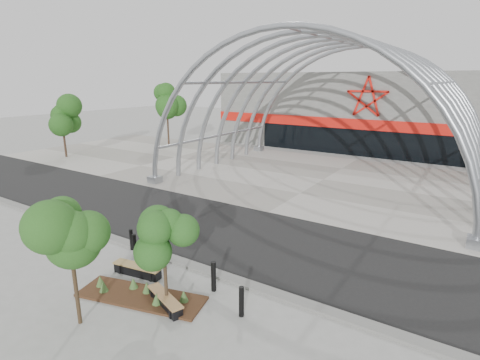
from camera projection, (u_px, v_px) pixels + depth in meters
name	position (u px, v px, depth m)	size (l,w,h in m)	color
ground	(188.00, 261.00, 15.53)	(140.00, 140.00, 0.00)	gray
road	(234.00, 233.00, 18.36)	(140.00, 7.00, 0.02)	black
forecourt	(323.00, 180.00, 28.06)	(60.00, 17.00, 0.04)	gray
kerb	(183.00, 262.00, 15.31)	(60.00, 0.50, 0.12)	slate
arena_building	(384.00, 110.00, 41.55)	(34.00, 15.24, 8.00)	slate
vault_canopy	(323.00, 180.00, 28.06)	(20.80, 15.80, 20.36)	#94989E
planting_bed	(140.00, 294.00, 12.96)	(4.72, 2.48, 0.48)	#321D13
street_tree_0	(70.00, 241.00, 10.90)	(1.69, 1.69, 3.85)	black
street_tree_1	(163.00, 237.00, 11.88)	(1.45, 1.45, 3.43)	#2C2416
bench_0	(137.00, 270.00, 14.39)	(2.07, 0.77, 0.43)	black
bench_1	(165.00, 301.00, 12.42)	(1.91, 1.03, 0.39)	black
bollard_0	(131.00, 240.00, 16.48)	(0.15, 0.15, 0.96)	black
bollard_1	(135.00, 246.00, 15.79)	(0.16, 0.16, 1.03)	black
bollard_2	(154.00, 248.00, 15.53)	(0.18, 0.18, 1.11)	black
bollard_3	(241.00, 302.00, 11.82)	(0.17, 0.17, 1.04)	black
bollard_4	(214.00, 276.00, 13.25)	(0.18, 0.18, 1.13)	black
bg_tree_0	(167.00, 104.00, 41.03)	(3.00, 3.00, 6.45)	#2F2017
bg_tree_2	(62.00, 117.00, 35.24)	(2.55, 2.55, 5.38)	black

